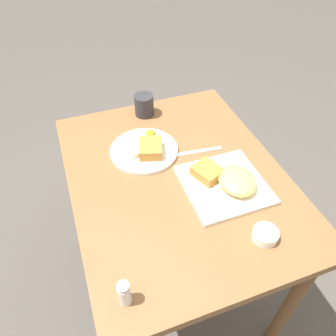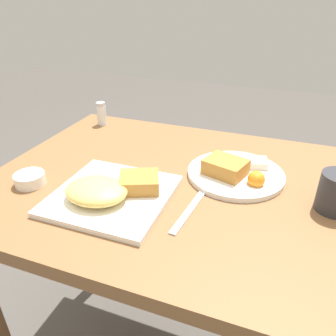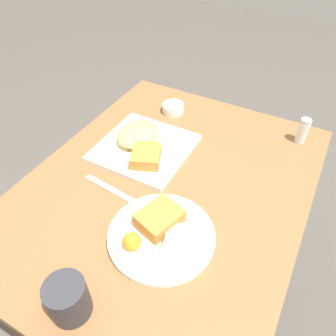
{
  "view_description": "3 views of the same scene",
  "coord_description": "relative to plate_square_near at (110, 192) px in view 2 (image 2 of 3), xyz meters",
  "views": [
    {
      "loc": [
        -0.75,
        0.31,
        1.62
      ],
      "look_at": [
        0.01,
        0.03,
        0.81
      ],
      "focal_mm": 35.0,
      "sensor_mm": 36.0,
      "label": 1
    },
    {
      "loc": [
        0.25,
        -0.71,
        1.23
      ],
      "look_at": [
        -0.0,
        -0.02,
        0.82
      ],
      "focal_mm": 35.0,
      "sensor_mm": 36.0,
      "label": 2
    },
    {
      "loc": [
        0.55,
        0.3,
        1.44
      ],
      "look_at": [
        -0.02,
        -0.01,
        0.82
      ],
      "focal_mm": 35.0,
      "sensor_mm": 36.0,
      "label": 3
    }
  ],
  "objects": [
    {
      "name": "sauce_ramekin",
      "position": [
        -0.23,
        -0.01,
        -0.0
      ],
      "size": [
        0.08,
        0.08,
        0.03
      ],
      "color": "white",
      "rests_on": "dining_table"
    },
    {
      "name": "dining_table",
      "position": [
        0.1,
        0.14,
        -0.13
      ],
      "size": [
        0.96,
        0.75,
        0.78
      ],
      "color": "brown",
      "rests_on": "ground_plane"
    },
    {
      "name": "salt_shaker",
      "position": [
        -0.27,
        0.43,
        0.02
      ],
      "size": [
        0.03,
        0.03,
        0.08
      ],
      "color": "white",
      "rests_on": "dining_table"
    },
    {
      "name": "plate_oval_far",
      "position": [
        0.26,
        0.21,
        -0.01
      ],
      "size": [
        0.26,
        0.26,
        0.05
      ],
      "color": "white",
      "rests_on": "dining_table"
    },
    {
      "name": "butter_knife",
      "position": [
        0.19,
        0.02,
        -0.02
      ],
      "size": [
        0.03,
        0.18,
        0.0
      ],
      "rotation": [
        0.0,
        0.0,
        1.47
      ],
      "color": "silver",
      "rests_on": "dining_table"
    },
    {
      "name": "plate_square_near",
      "position": [
        0.0,
        0.0,
        0.0
      ],
      "size": [
        0.27,
        0.27,
        0.06
      ],
      "color": "white",
      "rests_on": "dining_table"
    }
  ]
}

